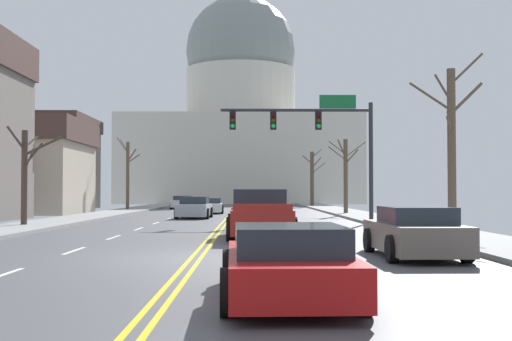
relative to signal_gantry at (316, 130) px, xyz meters
name	(u,v)px	position (x,y,z in m)	size (l,w,h in m)	color
ground	(196,257)	(-4.74, -17.69, -4.80)	(20.00, 180.00, 0.20)	#4C4C51
signal_gantry	(316,130)	(0.00, 0.00, 0.00)	(7.91, 0.41, 6.50)	#28282D
street_lamp_right	(508,64)	(3.14, -17.34, 0.05)	(2.46, 0.24, 7.95)	#333338
capitol_building	(241,123)	(-4.74, 59.18, 6.47)	(31.84, 22.93, 31.85)	beige
sedan_near_00	(260,215)	(-2.94, -3.55, -4.26)	(2.05, 4.66, 1.16)	silver
pickup_truck_near_01	(260,216)	(-3.07, -10.82, -4.06)	(2.36, 5.38, 1.70)	maroon
sedan_near_02	(414,233)	(0.65, -17.65, -4.22)	(1.98, 4.32, 1.25)	#6B6056
sedan_near_03	(287,264)	(-2.86, -23.98, -4.28)	(2.08, 4.45, 1.13)	#B71414
sedan_oncoming_00	(194,208)	(-6.78, 5.78, -4.20)	(2.10, 4.25, 1.30)	#9EA3A8
sedan_oncoming_01	(210,206)	(-6.35, 14.67, -4.29)	(2.08, 4.54, 1.12)	silver
sedan_oncoming_02	(183,202)	(-9.73, 27.80, -4.25)	(2.06, 4.58, 1.20)	silver
flank_building_02	(35,162)	(-23.03, 25.90, -0.56)	(10.21, 10.04, 8.43)	slate
bare_tree_00	(312,177)	(3.12, 34.71, -1.72)	(2.37, 2.14, 5.98)	brown
bare_tree_01	(128,173)	(-13.69, 21.32, -1.68)	(1.76, 1.78, 6.05)	brown
bare_tree_02	(452,143)	(4.09, -9.60, -1.39)	(2.79, 1.81, 6.67)	brown
bare_tree_03	(26,170)	(-13.52, -4.24, -2.22)	(2.10, 2.66, 4.32)	#423328
bare_tree_04	(346,173)	(3.18, 11.23, -1.94)	(2.60, 2.22, 5.17)	brown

